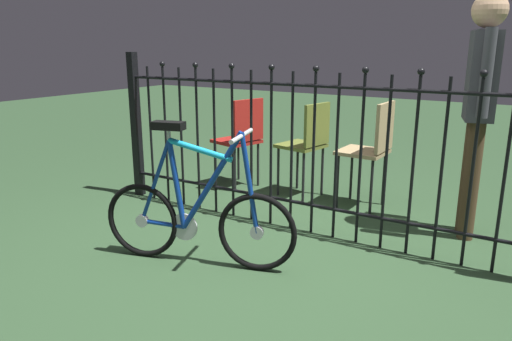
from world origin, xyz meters
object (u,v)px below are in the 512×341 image
object	(u,v)px
chair_tan	(372,144)
person_visitor	(480,96)
bicycle	(197,215)
chair_red	(242,135)
chair_olive	(308,140)

from	to	relation	value
chair_tan	person_visitor	size ratio (longest dim) A/B	0.54
bicycle	person_visitor	distance (m)	2.10
chair_red	person_visitor	world-z (taller)	person_visitor
chair_olive	person_visitor	world-z (taller)	person_visitor
chair_tan	person_visitor	xyz separation A→B (m)	(0.81, -0.21, 0.47)
chair_red	person_visitor	distance (m)	2.14
person_visitor	chair_red	bearing A→B (deg)	176.00
bicycle	chair_tan	world-z (taller)	bicycle
chair_tan	person_visitor	distance (m)	0.95
chair_red	chair_olive	size ratio (longest dim) A/B	1.00
chair_tan	chair_red	distance (m)	1.27
chair_tan	person_visitor	world-z (taller)	person_visitor
chair_red	chair_olive	distance (m)	0.68
chair_tan	chair_red	bearing A→B (deg)	-177.26
chair_red	chair_olive	xyz separation A→B (m)	(0.67, 0.06, 0.01)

